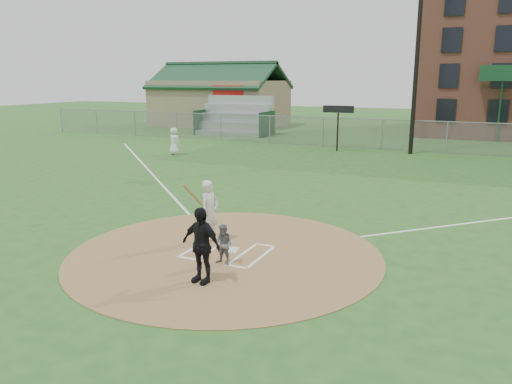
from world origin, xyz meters
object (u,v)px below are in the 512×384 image
at_px(home_plate, 230,250).
at_px(batter_at_plate, 210,211).
at_px(umpire, 201,245).
at_px(catcher, 224,245).
at_px(ondeck_player, 174,141).

distance_m(home_plate, batter_at_plate, 1.32).
bearing_deg(umpire, batter_at_plate, 123.96).
bearing_deg(umpire, catcher, 100.39).
bearing_deg(ondeck_player, batter_at_plate, 143.06).
relative_size(home_plate, ondeck_player, 0.28).
xyz_separation_m(home_plate, catcher, (0.35, -0.98, 0.51)).
distance_m(catcher, ondeck_player, 19.27).
xyz_separation_m(home_plate, batter_at_plate, (-0.87, 0.46, 0.89)).
height_order(umpire, batter_at_plate, batter_at_plate).
bearing_deg(ondeck_player, home_plate, 144.38).
bearing_deg(catcher, ondeck_player, 134.75).
relative_size(umpire, batter_at_plate, 0.99).
height_order(catcher, batter_at_plate, batter_at_plate).
distance_m(umpire, batter_at_plate, 2.91).
bearing_deg(batter_at_plate, home_plate, -27.98).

